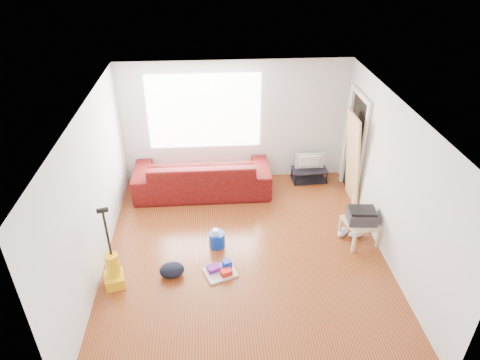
{
  "coord_description": "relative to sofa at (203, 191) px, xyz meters",
  "views": [
    {
      "loc": [
        -0.47,
        -5.38,
        4.66
      ],
      "look_at": [
        -0.04,
        0.6,
        1.05
      ],
      "focal_mm": 32.0,
      "sensor_mm": 36.0,
      "label": 1
    }
  ],
  "objects": [
    {
      "name": "printer",
      "position": [
        2.64,
        -1.77,
        0.53
      ],
      "size": [
        0.49,
        0.39,
        0.24
      ],
      "rotation": [
        0.0,
        0.0,
        -0.09
      ],
      "color": "#28282D",
      "rests_on": "side_table"
    },
    {
      "name": "tv",
      "position": [
        2.22,
        0.27,
        0.44
      ],
      "size": [
        0.6,
        0.08,
        0.35
      ],
      "primitive_type": "imported",
      "rotation": [
        0.0,
        0.0,
        3.14
      ],
      "color": "black",
      "rests_on": "tv_stand"
    },
    {
      "name": "sneakers",
      "position": [
        2.54,
        -1.62,
        0.06
      ],
      "size": [
        0.52,
        0.3,
        0.12
      ],
      "rotation": [
        0.0,
        0.0,
        0.36
      ],
      "color": "silver",
      "rests_on": "ground"
    },
    {
      "name": "sofa",
      "position": [
        0.0,
        0.0,
        0.0
      ],
      "size": [
        2.66,
        1.04,
        0.78
      ],
      "primitive_type": "imported",
      "rotation": [
        0.0,
        0.0,
        3.14
      ],
      "color": "black",
      "rests_on": "ground"
    },
    {
      "name": "vacuum",
      "position": [
        -1.31,
        -2.48,
        0.25
      ],
      "size": [
        0.35,
        0.38,
        1.33
      ],
      "rotation": [
        0.0,
        0.0,
        0.25
      ],
      "color": "gold",
      "rests_on": "ground"
    },
    {
      "name": "room",
      "position": [
        0.76,
        -1.8,
        1.25
      ],
      "size": [
        4.51,
        5.01,
        2.51
      ],
      "color": "maroon",
      "rests_on": "ground"
    },
    {
      "name": "cleaning_tray",
      "position": [
        0.28,
        -2.38,
        0.05
      ],
      "size": [
        0.56,
        0.51,
        0.17
      ],
      "rotation": [
        0.0,
        0.0,
        0.36
      ],
      "color": "silver",
      "rests_on": "ground"
    },
    {
      "name": "toilet_paper",
      "position": [
        0.22,
        -1.75,
        0.18
      ],
      "size": [
        0.11,
        0.11,
        0.1
      ],
      "primitive_type": "cylinder",
      "color": "white",
      "rests_on": "bucket"
    },
    {
      "name": "door_panel",
      "position": [
        2.82,
        -0.5,
        0.0
      ],
      "size": [
        0.22,
        0.72,
        1.78
      ],
      "primitive_type": "cube",
      "rotation": [
        0.0,
        -0.1,
        0.0
      ],
      "color": "#B8834D",
      "rests_on": "ground"
    },
    {
      "name": "tv_stand",
      "position": [
        2.22,
        0.27,
        0.14
      ],
      "size": [
        0.74,
        0.45,
        0.27
      ],
      "rotation": [
        0.0,
        0.0,
        0.06
      ],
      "color": "black",
      "rests_on": "ground"
    },
    {
      "name": "backpack",
      "position": [
        -0.47,
        -2.38,
        0.0
      ],
      "size": [
        0.41,
        0.34,
        0.21
      ],
      "primitive_type": "ellipsoid",
      "rotation": [
        0.0,
        0.0,
        0.1
      ],
      "color": "black",
      "rests_on": "ground"
    },
    {
      "name": "bucket",
      "position": [
        0.24,
        -1.72,
        0.0
      ],
      "size": [
        0.28,
        0.28,
        0.26
      ],
      "primitive_type": "cylinder",
      "rotation": [
        0.0,
        0.0,
        -0.09
      ],
      "color": "#072DA6",
      "rests_on": "ground"
    },
    {
      "name": "side_table",
      "position": [
        2.64,
        -1.77,
        0.35
      ],
      "size": [
        0.6,
        0.6,
        0.41
      ],
      "rotation": [
        0.0,
        0.0,
        0.22
      ],
      "color": "#BFAB8A",
      "rests_on": "ground"
    }
  ]
}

